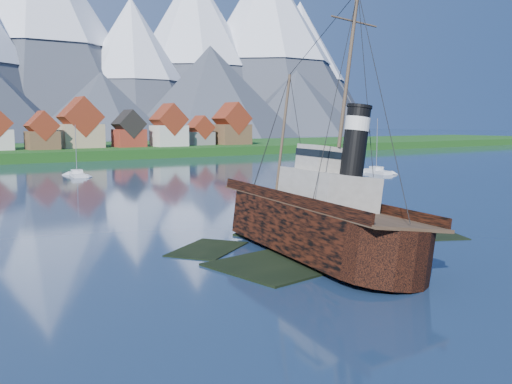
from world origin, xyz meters
TOP-DOWN VIEW (x-y plane):
  - ground at (0.00, 0.00)m, footprint 1400.00×1400.00m
  - shoal at (1.78, 2.15)m, footprint 31.71×21.24m
  - seawall at (0.00, 132.00)m, footprint 600.00×2.50m
  - tugboat_wreck at (-2.18, 0.82)m, footprint 7.03×30.28m
  - sailboat_d at (62.06, 53.00)m, footprint 4.61×9.90m
  - sailboat_e at (3.01, 85.02)m, footprint 4.07×10.30m

SIDE VIEW (x-z plane):
  - shoal at x=1.78m, z-range -0.92..0.22m
  - ground at x=0.00m, z-range 0.00..0.00m
  - seawall at x=0.00m, z-range -1.00..1.00m
  - sailboat_e at x=3.01m, z-range -5.56..6.07m
  - sailboat_d at x=62.06m, z-range -6.25..6.86m
  - tugboat_wreck at x=-2.18m, z-range -8.98..15.01m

